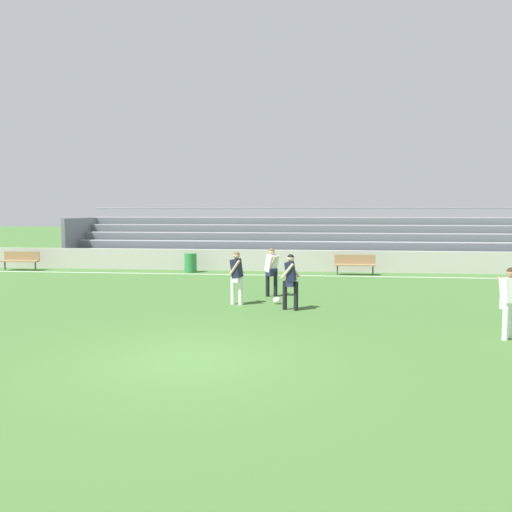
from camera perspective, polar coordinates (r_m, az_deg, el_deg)
ground_plane at (r=9.85m, az=-7.63°, el=-11.67°), size 160.00×160.00×0.00m
field_line_sideline at (r=22.36m, az=0.40°, el=-2.17°), size 44.00×0.12×0.01m
sideline_wall at (r=23.85m, az=0.80°, el=-0.51°), size 48.00×0.16×1.01m
bleacher_stand at (r=26.69m, az=8.40°, el=1.83°), size 27.64×4.42×3.05m
bench_near_bin at (r=22.77m, az=11.23°, el=-0.76°), size 1.80×0.40×0.90m
bench_far_right at (r=26.64m, az=-25.24°, el=-0.31°), size 1.80×0.40×0.90m
trash_bin at (r=23.48m, az=-7.48°, el=-0.78°), size 0.57×0.57×0.89m
player_dark_wide_left at (r=15.20m, az=-2.23°, el=-1.99°), size 0.42×0.55×1.62m
player_dark_challenging at (r=14.38m, az=3.95°, el=-2.41°), size 0.55×0.52×1.62m
player_white_dropping_back at (r=12.43m, az=27.00°, el=-4.18°), size 0.45×0.58×1.61m
player_white_wide_right at (r=16.64m, az=1.79°, el=-1.37°), size 0.50×0.65×1.62m
soccer_ball at (r=15.43m, az=2.38°, el=-5.08°), size 0.22×0.22×0.22m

